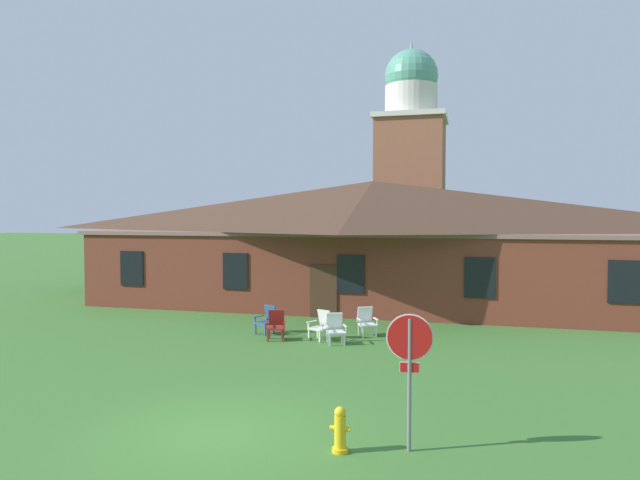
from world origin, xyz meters
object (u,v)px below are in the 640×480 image
Objects in this scene: lawn_chair_near_door at (276,324)px; fire_hydrant at (340,430)px; lawn_chair_middle at (335,328)px; lawn_chair_right_end at (366,321)px; lawn_chair_by_porch at (267,319)px; stop_sign at (410,355)px; lawn_chair_left_end at (321,324)px.

fire_hydrant is (4.03, -8.15, -0.12)m from lawn_chair_near_door.
lawn_chair_middle and lawn_chair_right_end have the same top height.
fire_hydrant is at bearing -63.67° from lawn_chair_near_door.
lawn_chair_near_door is (0.59, -0.79, 0.00)m from lawn_chair_by_porch.
lawn_chair_middle is at bearing 112.27° from stop_sign.
lawn_chair_by_porch is 0.99m from lawn_chair_near_door.
lawn_chair_middle is (2.60, -0.87, 0.00)m from lawn_chair_by_porch.
lawn_chair_left_end is 0.72m from lawn_chair_middle.
lawn_chair_middle reaches higher than fire_hydrant.
lawn_chair_right_end is 9.60m from fire_hydrant.
lawn_chair_right_end is (1.31, 1.01, 0.00)m from lawn_chair_left_end.
stop_sign reaches higher than lawn_chair_by_porch.
lawn_chair_by_porch and lawn_chair_near_door have the same top height.
lawn_chair_middle is (0.57, -0.44, 0.00)m from lawn_chair_left_end.
lawn_chair_left_end is (2.03, -0.44, 0.00)m from lawn_chair_by_porch.
lawn_chair_middle is 8.32m from fire_hydrant.
stop_sign is at bearing -56.13° from lawn_chair_by_porch.
lawn_chair_right_end is at bearing 97.69° from fire_hydrant.
lawn_chair_by_porch is 1.00× the size of lawn_chair_middle.
lawn_chair_near_door is 1.00× the size of lawn_chair_right_end.
lawn_chair_right_end is at bearing 104.81° from stop_sign.
lawn_chair_middle is at bearing -2.21° from lawn_chair_near_door.
lawn_chair_by_porch is at bearing 161.49° from lawn_chair_middle.
fire_hydrant is at bearing -162.63° from stop_sign.
stop_sign is 2.48× the size of lawn_chair_by_porch.
stop_sign is at bearing -65.40° from lawn_chair_left_end.
lawn_chair_near_door is 9.09m from fire_hydrant.
stop_sign is 2.48× the size of lawn_chair_middle.
lawn_chair_right_end is at bearing 37.55° from lawn_chair_left_end.
lawn_chair_middle is at bearing -37.27° from lawn_chair_left_end.
lawn_chair_right_end is (0.74, 1.44, 0.00)m from lawn_chair_middle.
lawn_chair_by_porch is at bearing 167.89° from lawn_chair_left_end.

